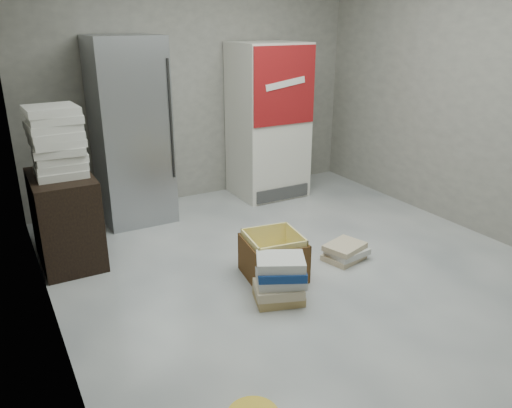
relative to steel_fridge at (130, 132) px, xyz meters
The scene contains 9 objects.
ground 2.50m from the steel_fridge, 67.10° to the right, with size 5.00×5.00×0.00m, color silver.
room_shell 2.46m from the steel_fridge, 67.10° to the right, with size 4.04×5.04×2.82m.
steel_fridge is the anchor object (origin of this frame).
coke_cooler 1.65m from the steel_fridge, ahead, with size 0.80×0.73×1.80m.
wood_shelf 1.23m from the steel_fridge, 138.69° to the right, with size 0.50×0.80×0.80m, color black.
supply_box_stack 1.11m from the steel_fridge, 138.00° to the right, with size 0.44×0.43×0.58m.
phonebook_stack_main 2.41m from the steel_fridge, 78.62° to the right, with size 0.47×0.43×0.36m.
phonebook_stack_side 2.50m from the steel_fridge, 55.36° to the right, with size 0.41×0.36×0.16m.
cardboard_box 2.12m from the steel_fridge, 71.86° to the right, with size 0.53×0.53×0.38m.
Camera 1 is at (-2.24, -2.95, 2.05)m, focal length 35.00 mm.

